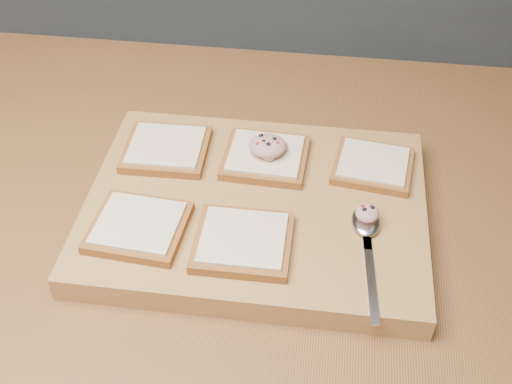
# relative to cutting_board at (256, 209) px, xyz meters

# --- Properties ---
(island_counter) EXTENTS (2.00, 0.80, 0.90)m
(island_counter) POSITION_rel_cutting_board_xyz_m (0.10, 0.06, -0.47)
(island_counter) COLOR slate
(island_counter) RESTS_ON ground
(back_counter) EXTENTS (3.60, 0.62, 0.94)m
(back_counter) POSITION_rel_cutting_board_xyz_m (0.10, 1.49, -0.45)
(back_counter) COLOR slate
(back_counter) RESTS_ON ground
(cutting_board) EXTENTS (0.47, 0.36, 0.04)m
(cutting_board) POSITION_rel_cutting_board_xyz_m (0.00, 0.00, 0.00)
(cutting_board) COLOR #A67947
(cutting_board) RESTS_ON island_counter
(bread_far_left) EXTENTS (0.13, 0.12, 0.02)m
(bread_far_left) POSITION_rel_cutting_board_xyz_m (-0.15, 0.08, 0.03)
(bread_far_left) COLOR brown
(bread_far_left) RESTS_ON cutting_board
(bread_far_center) EXTENTS (0.13, 0.12, 0.02)m
(bread_far_center) POSITION_rel_cutting_board_xyz_m (0.00, 0.08, 0.03)
(bread_far_center) COLOR brown
(bread_far_center) RESTS_ON cutting_board
(bread_far_right) EXTENTS (0.12, 0.12, 0.02)m
(bread_far_right) POSITION_rel_cutting_board_xyz_m (0.16, 0.09, 0.03)
(bread_far_right) COLOR brown
(bread_far_right) RESTS_ON cutting_board
(bread_near_left) EXTENTS (0.13, 0.12, 0.02)m
(bread_near_left) POSITION_rel_cutting_board_xyz_m (-0.15, -0.08, 0.03)
(bread_near_left) COLOR brown
(bread_near_left) RESTS_ON cutting_board
(bread_near_center) EXTENTS (0.13, 0.12, 0.02)m
(bread_near_center) POSITION_rel_cutting_board_xyz_m (-0.00, -0.09, 0.03)
(bread_near_center) COLOR brown
(bread_near_center) RESTS_ON cutting_board
(tuna_salad_dollop) EXTENTS (0.05, 0.05, 0.03)m
(tuna_salad_dollop) POSITION_rel_cutting_board_xyz_m (0.01, 0.08, 0.05)
(tuna_salad_dollop) COLOR tan
(tuna_salad_dollop) RESTS_ON bread_far_center
(spoon) EXTENTS (0.04, 0.20, 0.01)m
(spoon) POSITION_rel_cutting_board_xyz_m (0.15, -0.04, 0.02)
(spoon) COLOR silver
(spoon) RESTS_ON cutting_board
(spoon_salad) EXTENTS (0.03, 0.03, 0.02)m
(spoon_salad) POSITION_rel_cutting_board_xyz_m (0.15, -0.03, 0.04)
(spoon_salad) COLOR tan
(spoon_salad) RESTS_ON spoon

